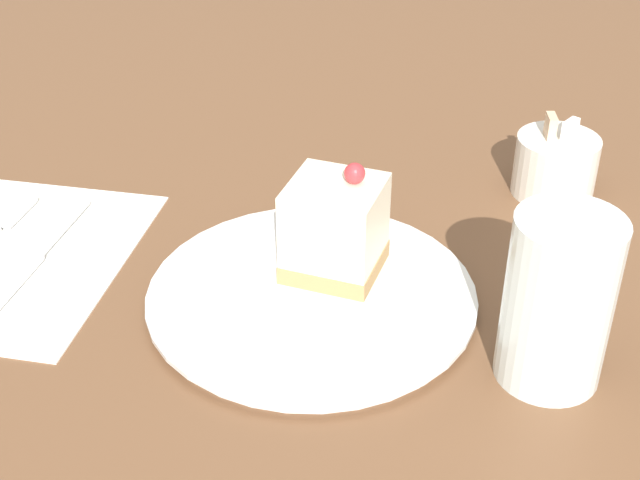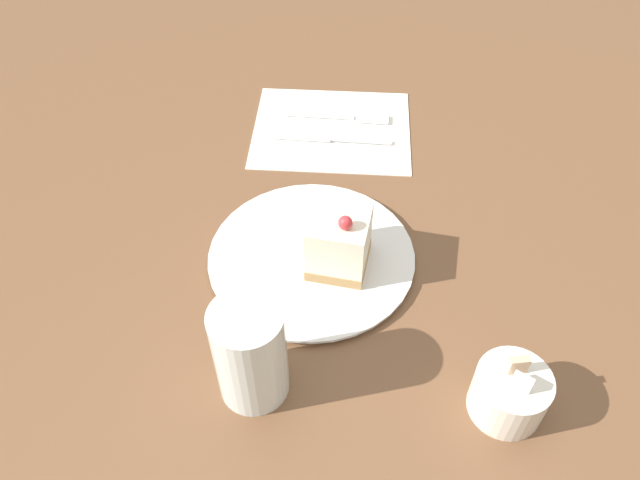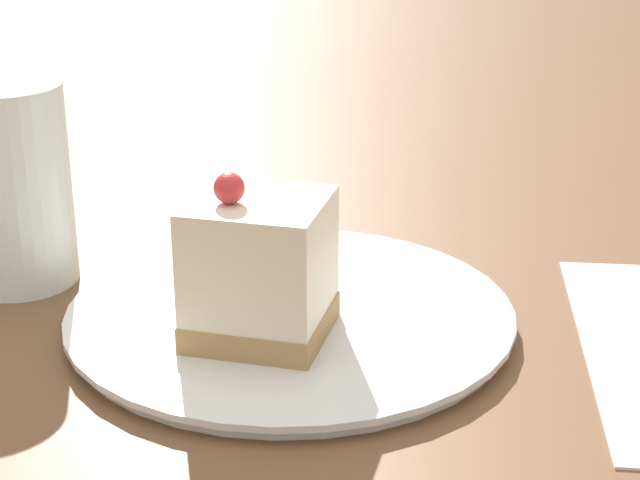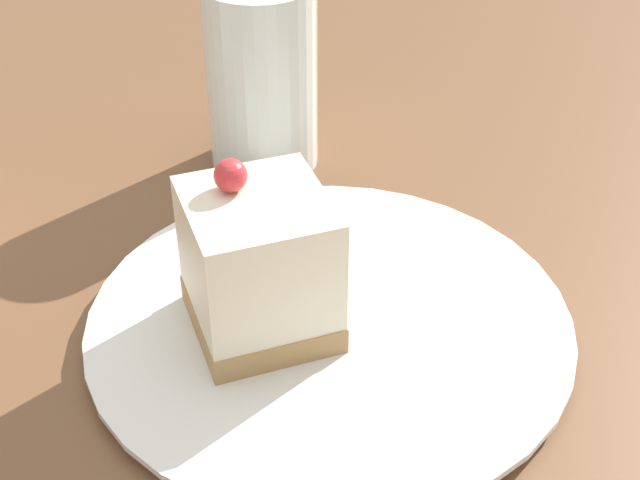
# 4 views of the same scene
# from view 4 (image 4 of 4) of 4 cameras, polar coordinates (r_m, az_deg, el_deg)

# --- Properties ---
(ground_plane) EXTENTS (4.00, 4.00, 0.00)m
(ground_plane) POSITION_cam_4_polar(r_m,az_deg,el_deg) (0.47, -2.91, -7.84)
(ground_plane) COLOR brown
(plate) EXTENTS (0.26, 0.26, 0.01)m
(plate) POSITION_cam_4_polar(r_m,az_deg,el_deg) (0.49, 0.60, -5.29)
(plate) COLOR silver
(plate) RESTS_ON ground_plane
(cake_slice) EXTENTS (0.07, 0.07, 0.10)m
(cake_slice) POSITION_cam_4_polar(r_m,az_deg,el_deg) (0.45, -3.92, -1.57)
(cake_slice) COLOR #AD8451
(cake_slice) RESTS_ON plate
(drinking_glass) EXTENTS (0.08, 0.08, 0.13)m
(drinking_glass) POSITION_cam_4_polar(r_m,az_deg,el_deg) (0.61, -3.75, 10.38)
(drinking_glass) COLOR silver
(drinking_glass) RESTS_ON ground_plane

